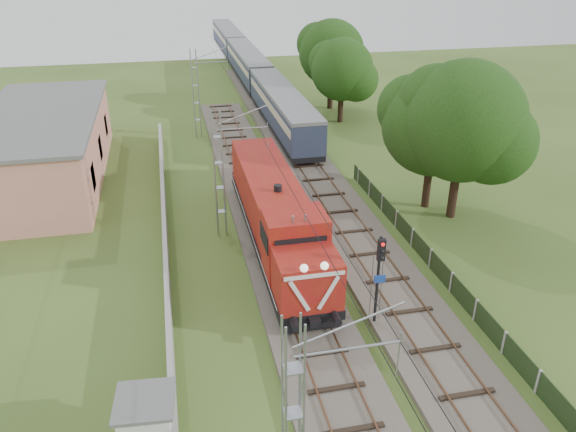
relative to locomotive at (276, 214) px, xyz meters
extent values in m
plane|color=#3B511E|center=(0.00, -9.56, -2.30)|extent=(140.00, 140.00, 0.00)
cube|color=#6B6054|center=(0.00, -2.56, -2.15)|extent=(4.20, 70.00, 0.30)
cube|color=black|center=(0.00, -2.56, -1.95)|extent=(2.40, 70.00, 0.10)
cube|color=brown|center=(-0.85, -2.56, -1.87)|extent=(0.08, 70.00, 0.05)
cube|color=brown|center=(0.85, -2.56, -1.87)|extent=(0.08, 70.00, 0.05)
cube|color=#6B6054|center=(5.00, 10.44, -2.15)|extent=(4.20, 80.00, 0.30)
cube|color=black|center=(5.00, 10.44, -1.95)|extent=(2.40, 80.00, 0.10)
cube|color=brown|center=(4.15, 10.44, -1.87)|extent=(0.08, 80.00, 0.05)
cube|color=brown|center=(5.85, 10.44, -1.87)|extent=(0.08, 80.00, 0.05)
cylinder|color=gray|center=(-1.50, -17.56, 4.50)|extent=(3.00, 0.08, 0.08)
cylinder|color=gray|center=(-1.50, 2.44, 4.50)|extent=(3.00, 0.08, 0.08)
cylinder|color=gray|center=(-1.50, 22.44, 4.50)|extent=(3.00, 0.08, 0.08)
cylinder|color=black|center=(0.00, 2.44, 3.20)|extent=(0.03, 70.00, 0.03)
cylinder|color=black|center=(0.00, 2.44, 4.50)|extent=(0.03, 70.00, 0.03)
cube|color=#9E9E99|center=(-6.50, 2.44, -1.55)|extent=(0.25, 40.00, 1.50)
cube|color=tan|center=(-15.00, 14.44, 0.20)|extent=(8.00, 20.00, 5.00)
cube|color=#606060|center=(-15.00, 14.44, 2.80)|extent=(8.40, 20.40, 0.25)
cube|color=black|center=(-11.05, 8.44, -0.10)|extent=(0.10, 1.60, 1.80)
cube|color=black|center=(-11.05, 14.44, -0.10)|extent=(0.10, 1.60, 1.80)
cube|color=black|center=(-11.05, 20.44, -0.10)|extent=(0.10, 1.60, 1.80)
cube|color=black|center=(8.00, -6.56, -1.70)|extent=(0.05, 32.00, 1.15)
cube|color=#9E9E99|center=(8.00, 8.44, -1.70)|extent=(0.12, 0.12, 1.20)
cube|color=black|center=(0.00, 0.13, -1.28)|extent=(3.09, 17.53, 0.52)
cube|color=black|center=(0.00, -5.55, -1.59)|extent=(2.27, 3.71, 0.52)
cube|color=black|center=(0.00, 5.80, -1.59)|extent=(2.27, 3.71, 0.52)
cube|color=black|center=(0.00, -8.54, -1.69)|extent=(2.68, 0.26, 0.36)
cube|color=maroon|center=(0.00, -7.35, 0.16)|extent=(2.99, 2.58, 2.37)
sphere|color=white|center=(-0.46, -8.59, 1.50)|extent=(0.37, 0.37, 0.37)
sphere|color=white|center=(0.46, -8.59, 1.50)|extent=(0.37, 0.37, 0.37)
cube|color=silver|center=(-0.67, -8.66, 0.11)|extent=(1.04, 0.06, 1.73)
cube|color=silver|center=(0.67, -8.66, 0.11)|extent=(1.04, 0.06, 1.73)
cube|color=silver|center=(0.00, -8.66, 1.09)|extent=(2.78, 0.06, 0.19)
cube|color=maroon|center=(0.00, -4.82, 0.63)|extent=(3.09, 2.47, 3.30)
cube|color=black|center=(0.00, -6.08, 1.14)|extent=(2.58, 0.06, 0.93)
cube|color=maroon|center=(0.00, 2.65, 0.32)|extent=(2.89, 12.48, 2.68)
cylinder|color=black|center=(0.00, -0.49, 1.81)|extent=(0.45, 0.45, 0.41)
cylinder|color=gray|center=(-0.31, -5.65, 2.43)|extent=(0.12, 0.12, 0.36)
cylinder|color=gray|center=(0.31, -5.65, 2.43)|extent=(0.12, 0.12, 0.36)
cube|color=black|center=(5.00, 22.15, -1.42)|extent=(2.74, 20.75, 0.47)
cube|color=#2D314B|center=(5.00, 22.15, 0.09)|extent=(2.83, 20.75, 2.55)
cube|color=beige|center=(5.00, 22.15, 0.56)|extent=(2.87, 19.92, 0.71)
cube|color=slate|center=(5.00, 22.15, 1.50)|extent=(2.88, 20.75, 0.33)
cube|color=black|center=(5.00, 43.84, -1.42)|extent=(2.74, 20.75, 0.47)
cube|color=#2D314B|center=(5.00, 43.84, 0.09)|extent=(2.83, 20.75, 2.55)
cube|color=beige|center=(5.00, 43.84, 0.56)|extent=(2.87, 19.92, 0.71)
cube|color=slate|center=(5.00, 43.84, 1.50)|extent=(2.88, 20.75, 0.33)
cube|color=black|center=(5.00, 65.53, -1.42)|extent=(2.74, 20.75, 0.47)
cube|color=#2D314B|center=(5.00, 65.53, 0.09)|extent=(2.83, 20.75, 2.55)
cube|color=beige|center=(5.00, 65.53, 0.56)|extent=(2.87, 19.92, 0.71)
cube|color=slate|center=(5.00, 65.53, 1.50)|extent=(2.88, 20.75, 0.33)
cylinder|color=black|center=(3.08, -8.42, 0.13)|extent=(0.14, 0.14, 4.86)
cube|color=black|center=(3.08, -8.56, 1.98)|extent=(0.35, 0.23, 1.07)
sphere|color=red|center=(3.08, -8.68, 2.32)|extent=(0.17, 0.17, 0.17)
sphere|color=black|center=(3.08, -8.68, 1.98)|extent=(0.17, 0.17, 0.17)
sphere|color=black|center=(3.08, -8.68, 1.64)|extent=(0.17, 0.17, 0.17)
cube|color=#183A94|center=(3.13, -8.54, 0.42)|extent=(0.54, 0.07, 0.39)
cube|color=silver|center=(-7.40, -13.34, -1.29)|extent=(1.97, 1.97, 2.01)
cube|color=#606060|center=(-7.40, -13.34, -0.20)|extent=(2.27, 2.27, 0.14)
cylinder|color=#321D14|center=(12.22, 1.76, 0.03)|extent=(0.58, 0.58, 4.65)
sphere|color=#17390F|center=(12.22, 1.76, 4.25)|extent=(7.61, 7.61, 7.61)
sphere|color=#17390F|center=(13.74, 0.62, 3.20)|extent=(5.33, 5.33, 5.33)
sphere|color=#17390F|center=(10.89, 3.09, 5.10)|extent=(4.95, 4.95, 4.95)
cylinder|color=#321D14|center=(11.23, 3.61, -0.20)|extent=(0.52, 0.52, 4.19)
sphere|color=#17390F|center=(11.23, 3.61, 3.61)|extent=(6.86, 6.86, 6.86)
sphere|color=#17390F|center=(12.60, 2.58, 2.65)|extent=(4.80, 4.80, 4.80)
sphere|color=#17390F|center=(10.03, 4.81, 4.37)|extent=(4.46, 4.46, 4.46)
cylinder|color=#321D14|center=(11.37, 24.13, -0.43)|extent=(0.55, 0.55, 3.73)
sphere|color=#17390F|center=(11.37, 24.13, 2.96)|extent=(6.10, 6.10, 6.10)
sphere|color=#17390F|center=(12.59, 23.21, 2.11)|extent=(4.27, 4.27, 4.27)
sphere|color=#17390F|center=(10.30, 25.20, 3.64)|extent=(3.97, 3.97, 3.97)
cylinder|color=#321D14|center=(11.79, 29.30, -0.19)|extent=(0.58, 0.58, 4.22)
sphere|color=#17390F|center=(11.79, 29.30, 3.64)|extent=(6.90, 6.90, 6.90)
sphere|color=#17390F|center=(13.17, 28.27, 2.68)|extent=(4.83, 4.83, 4.83)
sphere|color=#17390F|center=(10.58, 30.51, 4.41)|extent=(4.48, 4.48, 4.48)
camera|label=1|loc=(-5.61, -28.86, 14.39)|focal=35.00mm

